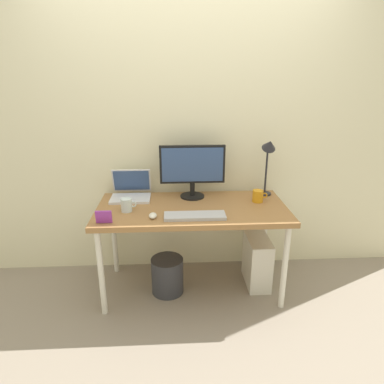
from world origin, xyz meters
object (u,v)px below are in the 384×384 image
(desk, at_px, (192,214))
(monitor, at_px, (192,168))
(computer_tower, at_px, (257,261))
(glass_cup, at_px, (127,205))
(keyboard, at_px, (195,216))
(coffee_mug, at_px, (258,196))
(laptop, at_px, (131,191))
(photo_frame, at_px, (104,217))
(wastebasket, at_px, (167,275))
(mouse, at_px, (153,216))
(desk_lamp, at_px, (269,154))

(desk, xyz_separation_m, monitor, (0.01, 0.22, 0.31))
(computer_tower, bearing_deg, glass_cup, -174.29)
(glass_cup, xyz_separation_m, computer_tower, (1.05, 0.10, -0.57))
(glass_cup, bearing_deg, desk, 7.62)
(keyboard, xyz_separation_m, computer_tower, (0.54, 0.25, -0.54))
(monitor, distance_m, coffee_mug, 0.57)
(glass_cup, distance_m, computer_tower, 1.20)
(keyboard, bearing_deg, desk, 92.46)
(laptop, relative_size, photo_frame, 2.91)
(keyboard, bearing_deg, glass_cup, 164.04)
(wastebasket, bearing_deg, desk, 11.98)
(laptop, distance_m, mouse, 0.48)
(laptop, bearing_deg, keyboard, -41.53)
(desk_lamp, relative_size, wastebasket, 1.67)
(keyboard, bearing_deg, desk_lamp, 34.34)
(desk_lamp, bearing_deg, glass_cup, -165.86)
(desk_lamp, xyz_separation_m, computer_tower, (-0.08, -0.18, -0.88))
(desk_lamp, distance_m, wastebasket, 1.29)
(keyboard, height_order, mouse, mouse)
(mouse, height_order, computer_tower, mouse)
(desk, distance_m, desk_lamp, 0.79)
(photo_frame, bearing_deg, glass_cup, 58.30)
(mouse, height_order, glass_cup, glass_cup)
(laptop, bearing_deg, coffee_mug, -8.76)
(keyboard, bearing_deg, monitor, 89.21)
(desk, bearing_deg, computer_tower, 4.00)
(mouse, relative_size, glass_cup, 0.77)
(keyboard, xyz_separation_m, mouse, (-0.30, 0.01, 0.01))
(coffee_mug, bearing_deg, photo_frame, -163.02)
(desk_lamp, height_order, glass_cup, desk_lamp)
(desk, distance_m, laptop, 0.56)
(keyboard, distance_m, computer_tower, 0.80)
(computer_tower, bearing_deg, coffee_mug, 117.20)
(desk_lamp, bearing_deg, computer_tower, -114.07)
(laptop, xyz_separation_m, keyboard, (0.50, -0.45, -0.05))
(desk, height_order, glass_cup, glass_cup)
(keyboard, bearing_deg, photo_frame, -174.06)
(laptop, relative_size, computer_tower, 0.76)
(desk_lamp, xyz_separation_m, photo_frame, (-1.25, -0.49, -0.31))
(mouse, bearing_deg, coffee_mug, 18.57)
(desk_lamp, height_order, wastebasket, desk_lamp)
(desk, distance_m, photo_frame, 0.69)
(photo_frame, bearing_deg, wastebasket, 29.04)
(desk_lamp, distance_m, mouse, 1.07)
(keyboard, distance_m, mouse, 0.30)
(laptop, bearing_deg, mouse, -65.03)
(desk_lamp, distance_m, glass_cup, 1.20)
(photo_frame, bearing_deg, desk, 23.86)
(coffee_mug, bearing_deg, desk_lamp, 54.42)
(monitor, bearing_deg, desk, -93.91)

